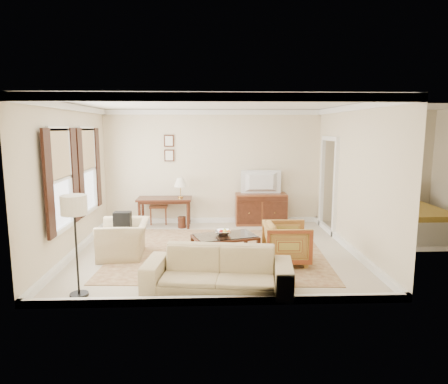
{
  "coord_description": "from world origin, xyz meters",
  "views": [
    {
      "loc": [
        -0.1,
        -7.71,
        2.43
      ],
      "look_at": [
        0.2,
        0.3,
        1.15
      ],
      "focal_mm": 32.0,
      "sensor_mm": 36.0,
      "label": 1
    }
  ],
  "objects": [
    {
      "name": "writing_desk",
      "position": [
        -1.21,
        2.07,
        0.62
      ],
      "size": [
        1.33,
        0.67,
        0.73
      ],
      "color": "#492114",
      "rests_on": "room_shell"
    },
    {
      "name": "striped_armchair",
      "position": [
        1.3,
        -0.76,
        0.41
      ],
      "size": [
        0.77,
        0.82,
        0.82
      ],
      "primitive_type": "imported",
      "rotation": [
        0.0,
        0.0,
        1.54
      ],
      "color": "brown",
      "rests_on": "room_shell"
    },
    {
      "name": "rug",
      "position": [
        0.07,
        -0.09,
        0.01
      ],
      "size": [
        4.28,
        3.73,
        0.01
      ],
      "primitive_type": "cube",
      "rotation": [
        0.0,
        0.0,
        -0.06
      ],
      "color": "brown",
      "rests_on": "room_shell"
    },
    {
      "name": "coffee_table",
      "position": [
        0.18,
        -0.57,
        0.37
      ],
      "size": [
        1.29,
        0.98,
        0.49
      ],
      "rotation": [
        0.0,
        0.0,
        0.3
      ],
      "color": "#492114",
      "rests_on": "room_shell"
    },
    {
      "name": "window_front",
      "position": [
        -2.7,
        -0.7,
        1.55
      ],
      "size": [
        0.12,
        1.56,
        1.8
      ],
      "primitive_type": null,
      "color": "#CCB284",
      "rests_on": "room_shell"
    },
    {
      "name": "doorway",
      "position": [
        2.71,
        1.5,
        1.08
      ],
      "size": [
        0.1,
        1.12,
        2.25
      ],
      "primitive_type": null,
      "color": "white",
      "rests_on": "room_shell"
    },
    {
      "name": "club_armchair",
      "position": [
        -1.74,
        -0.24,
        0.46
      ],
      "size": [
        0.74,
        1.09,
        0.91
      ],
      "primitive_type": "imported",
      "rotation": [
        0.0,
        0.0,
        -1.51
      ],
      "color": "#C3B483",
      "rests_on": "room_shell"
    },
    {
      "name": "framed_prints",
      "position": [
        -1.11,
        2.47,
        1.94
      ],
      "size": [
        0.25,
        0.04,
        0.68
      ],
      "primitive_type": null,
      "color": "#492114",
      "rests_on": "room_shell"
    },
    {
      "name": "sofa",
      "position": [
        0.02,
        -1.97,
        0.43
      ],
      "size": [
        2.28,
        0.93,
        0.87
      ],
      "primitive_type": "imported",
      "rotation": [
        0.0,
        0.0,
        -0.13
      ],
      "color": "#C3B483",
      "rests_on": "room_shell"
    },
    {
      "name": "book_b",
      "position": [
        0.41,
        -0.62,
        0.18
      ],
      "size": [
        0.28,
        0.09,
        0.38
      ],
      "primitive_type": "imported",
      "rotation": [
        0.0,
        0.0,
        0.23
      ],
      "color": "brown",
      "rests_on": "coffee_table"
    },
    {
      "name": "sideboard",
      "position": [
        1.21,
        2.22,
        0.4
      ],
      "size": [
        1.29,
        0.5,
        0.8
      ],
      "primitive_type": "cube",
      "color": "brown",
      "rests_on": "room_shell"
    },
    {
      "name": "desk_chair",
      "position": [
        -1.39,
        2.42,
        0.53
      ],
      "size": [
        0.46,
        0.46,
        1.05
      ],
      "primitive_type": null,
      "rotation": [
        0.0,
        0.0,
        0.03
      ],
      "color": "brown",
      "rests_on": "room_shell"
    },
    {
      "name": "annex_bedroom",
      "position": [
        4.49,
        1.15,
        0.34
      ],
      "size": [
        3.0,
        2.7,
        2.9
      ],
      "color": "beige",
      "rests_on": "ground"
    },
    {
      "name": "desk_lamp",
      "position": [
        -0.81,
        2.07,
        0.98
      ],
      "size": [
        0.32,
        0.32,
        0.5
      ],
      "primitive_type": null,
      "color": "silver",
      "rests_on": "writing_desk"
    },
    {
      "name": "tv",
      "position": [
        1.21,
        2.2,
        1.28
      ],
      "size": [
        0.97,
        0.56,
        0.13
      ],
      "primitive_type": "imported",
      "rotation": [
        0.0,
        0.0,
        3.14
      ],
      "color": "black",
      "rests_on": "sideboard"
    },
    {
      "name": "backpack",
      "position": [
        -1.76,
        -0.22,
        0.7
      ],
      "size": [
        0.28,
        0.36,
        0.4
      ],
      "primitive_type": "cube",
      "rotation": [
        0.0,
        0.0,
        -1.76
      ],
      "color": "black",
      "rests_on": "club_armchair"
    },
    {
      "name": "book_a",
      "position": [
        0.13,
        -0.61,
        0.19
      ],
      "size": [
        0.24,
        0.21,
        0.38
      ],
      "primitive_type": "imported",
      "rotation": [
        0.0,
        0.0,
        0.69
      ],
      "color": "brown",
      "rests_on": "coffee_table"
    },
    {
      "name": "floor_lamp",
      "position": [
        -2.02,
        -2.09,
        1.25
      ],
      "size": [
        0.37,
        0.37,
        1.5
      ],
      "color": "black",
      "rests_on": "room_shell"
    },
    {
      "name": "fruit_bowl",
      "position": [
        0.15,
        -0.53,
        0.54
      ],
      "size": [
        0.42,
        0.42,
        0.1
      ],
      "primitive_type": "imported",
      "color": "silver",
      "rests_on": "coffee_table"
    },
    {
      "name": "room_shell",
      "position": [
        0.0,
        0.0,
        2.47
      ],
      "size": [
        5.51,
        5.01,
        2.91
      ],
      "color": "beige",
      "rests_on": "ground"
    },
    {
      "name": "window_rear",
      "position": [
        -2.7,
        0.9,
        1.55
      ],
      "size": [
        0.12,
        1.56,
        1.8
      ],
      "primitive_type": null,
      "color": "#CCB284",
      "rests_on": "room_shell"
    }
  ]
}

